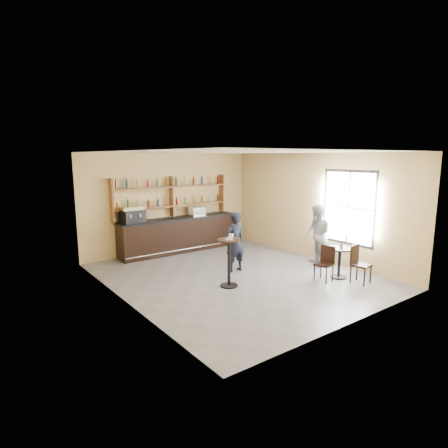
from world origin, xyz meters
TOP-DOWN VIEW (x-y plane):
  - floor at (0.00, 0.00)m, footprint 7.00×7.00m
  - ceiling at (0.00, 0.00)m, footprint 7.00×7.00m
  - wall_back at (0.00, 3.50)m, footprint 7.00×0.00m
  - wall_front at (0.00, -3.50)m, footprint 7.00×0.00m
  - wall_left at (-3.00, 0.00)m, footprint 0.00×7.00m
  - wall_right at (3.00, 0.00)m, footprint 0.00×7.00m
  - window_pane at (2.99, -1.20)m, footprint 0.00×2.00m
  - window_frame at (2.99, -1.20)m, footprint 0.04×1.70m
  - shelf_unit at (0.00, 3.37)m, footprint 4.00×0.26m
  - liquor_bottles at (0.00, 3.37)m, footprint 3.68×0.10m
  - bar_counter at (0.13, 3.15)m, footprint 4.17×0.81m
  - espresso_machine at (-1.47, 3.15)m, footprint 0.74×0.54m
  - pastry_case at (0.80, 3.15)m, footprint 0.50×0.41m
  - pedestal_table at (-0.62, -0.50)m, footprint 0.63×0.63m
  - napkin at (-0.62, -0.50)m, footprint 0.17×0.17m
  - donut at (-0.61, -0.51)m, footprint 0.18×0.18m
  - cup_pedestal at (-0.48, -0.40)m, footprint 0.14×0.14m
  - man_main at (0.25, 0.37)m, footprint 0.60×0.39m
  - cafe_table at (2.06, -1.67)m, footprint 0.82×0.82m
  - cup_cafe at (2.11, -1.67)m, footprint 0.14×0.14m
  - chair_west at (1.51, -1.62)m, footprint 0.45×0.45m
  - chair_south at (2.11, -2.27)m, footprint 0.47×0.47m
  - patron_second at (2.42, -0.63)m, footprint 0.99×1.07m

SIDE VIEW (x-z plane):
  - floor at x=0.00m, z-range 0.00..0.00m
  - cafe_table at x=2.06m, z-range 0.00..0.79m
  - chair_west at x=1.51m, z-range 0.00..0.89m
  - chair_south at x=2.11m, z-range 0.00..0.95m
  - bar_counter at x=0.13m, z-range 0.00..1.13m
  - pedestal_table at x=-0.62m, z-range 0.00..1.16m
  - man_main at x=0.25m, z-range 0.00..1.63m
  - cup_cafe at x=2.11m, z-range 0.79..0.89m
  - patron_second at x=2.42m, z-range 0.00..1.77m
  - napkin at x=-0.62m, z-range 1.16..1.16m
  - donut at x=-0.61m, z-range 1.16..1.21m
  - cup_pedestal at x=-0.48m, z-range 1.16..1.26m
  - pastry_case at x=0.80m, z-range 1.13..1.42m
  - espresso_machine at x=-1.47m, z-range 1.13..1.62m
  - wall_back at x=0.00m, z-range -1.90..5.10m
  - wall_front at x=0.00m, z-range -1.90..5.10m
  - wall_left at x=-3.00m, z-range -1.90..5.10m
  - wall_right at x=3.00m, z-range -1.90..5.10m
  - window_frame at x=2.99m, z-range 0.65..2.75m
  - window_pane at x=2.99m, z-range 0.70..2.70m
  - shelf_unit at x=0.00m, z-range 1.11..2.51m
  - liquor_bottles at x=0.00m, z-range 1.48..2.48m
  - ceiling at x=0.00m, z-range 3.20..3.20m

